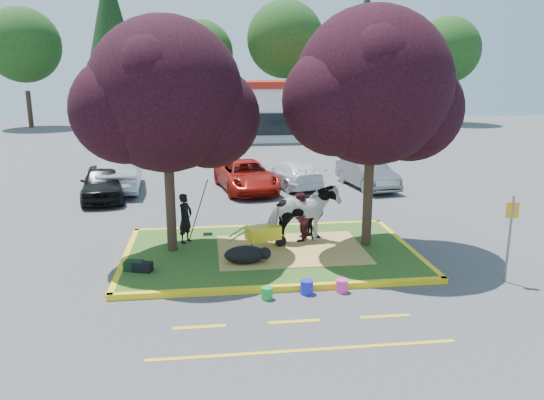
{
  "coord_description": "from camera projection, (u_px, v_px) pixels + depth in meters",
  "views": [
    {
      "loc": [
        -1.75,
        -14.38,
        5.19
      ],
      "look_at": [
        0.11,
        0.5,
        1.52
      ],
      "focal_mm": 35.0,
      "sensor_mm": 36.0,
      "label": 1
    }
  ],
  "objects": [
    {
      "name": "car_silver",
      "position": [
        121.0,
        173.0,
        23.43
      ],
      "size": [
        1.98,
        4.76,
        1.53
      ],
      "primitive_type": "imported",
      "rotation": [
        0.0,
        0.0,
        3.22
      ],
      "color": "#ACAFB4",
      "rests_on": "ground"
    },
    {
      "name": "fire_lane_stripe_b",
      "position": [
        294.0,
        322.0,
        11.25
      ],
      "size": [
        1.1,
        0.12,
        0.01
      ],
      "primitive_type": "cube",
      "color": "yellow",
      "rests_on": "ground"
    },
    {
      "name": "handler",
      "position": [
        185.0,
        218.0,
        15.84
      ],
      "size": [
        0.6,
        0.65,
        1.49
      ],
      "primitive_type": "imported",
      "rotation": [
        0.0,
        0.0,
        1.0
      ],
      "color": "black",
      "rests_on": "median_island"
    },
    {
      "name": "tree_purple_left",
      "position": [
        166.0,
        102.0,
        14.3
      ],
      "size": [
        5.06,
        4.2,
        6.51
      ],
      "color": "black",
      "rests_on": "median_island"
    },
    {
      "name": "median_island",
      "position": [
        270.0,
        253.0,
        15.29
      ],
      "size": [
        8.0,
        5.0,
        0.15
      ],
      "primitive_type": "cube",
      "color": "#274916",
      "rests_on": "ground"
    },
    {
      "name": "curb_near",
      "position": [
        283.0,
        288.0,
        12.8
      ],
      "size": [
        8.3,
        0.16,
        0.15
      ],
      "primitive_type": "cube",
      "color": "yellow",
      "rests_on": "ground"
    },
    {
      "name": "cow",
      "position": [
        303.0,
        214.0,
        15.73
      ],
      "size": [
        2.25,
        1.41,
        1.77
      ],
      "primitive_type": "imported",
      "rotation": [
        0.0,
        0.0,
        1.8
      ],
      "color": "white",
      "rests_on": "median_island"
    },
    {
      "name": "curb_far",
      "position": [
        261.0,
        227.0,
        17.77
      ],
      "size": [
        8.3,
        0.16,
        0.15
      ],
      "primitive_type": "cube",
      "color": "yellow",
      "rests_on": "ground"
    },
    {
      "name": "bucket_pink",
      "position": [
        342.0,
        286.0,
        12.74
      ],
      "size": [
        0.34,
        0.34,
        0.31
      ],
      "primitive_type": "cylinder",
      "rotation": [
        0.0,
        0.0,
        -0.17
      ],
      "color": "#FA37A1",
      "rests_on": "ground"
    },
    {
      "name": "fire_lane_stripe_c",
      "position": [
        385.0,
        316.0,
        11.5
      ],
      "size": [
        1.1,
        0.12,
        0.01
      ],
      "primitive_type": "cube",
      "color": "yellow",
      "rests_on": "ground"
    },
    {
      "name": "fire_lane_stripe_a",
      "position": [
        199.0,
        327.0,
        11.01
      ],
      "size": [
        1.1,
        0.12,
        0.01
      ],
      "primitive_type": "cube",
      "color": "yellow",
      "rests_on": "ground"
    },
    {
      "name": "curb_left",
      "position": [
        126.0,
        259.0,
        14.79
      ],
      "size": [
        0.16,
        5.3,
        0.15
      ],
      "primitive_type": "cube",
      "color": "yellow",
      "rests_on": "ground"
    },
    {
      "name": "treeline",
      "position": [
        235.0,
        43.0,
        49.86
      ],
      "size": [
        46.58,
        7.8,
        14.63
      ],
      "color": "black",
      "rests_on": "ground"
    },
    {
      "name": "tree_purple_right",
      "position": [
        373.0,
        94.0,
        14.74
      ],
      "size": [
        5.3,
        4.4,
        6.82
      ],
      "color": "black",
      "rests_on": "median_island"
    },
    {
      "name": "curb_right",
      "position": [
        406.0,
        247.0,
        15.78
      ],
      "size": [
        0.16,
        5.3,
        0.15
      ],
      "primitive_type": "cube",
      "color": "yellow",
      "rests_on": "ground"
    },
    {
      "name": "visitor_a",
      "position": [
        300.0,
        217.0,
        15.96
      ],
      "size": [
        0.8,
        0.89,
        1.5
      ],
      "primitive_type": "imported",
      "rotation": [
        0.0,
        0.0,
        -1.96
      ],
      "color": "#44131B",
      "rests_on": "median_island"
    },
    {
      "name": "car_grey",
      "position": [
        367.0,
        173.0,
        24.0
      ],
      "size": [
        2.05,
        4.27,
        1.35
      ],
      "primitive_type": "imported",
      "rotation": [
        0.0,
        0.0,
        0.15
      ],
      "color": "slate",
      "rests_on": "ground"
    },
    {
      "name": "straw_bedding",
      "position": [
        291.0,
        249.0,
        15.34
      ],
      "size": [
        4.2,
        3.0,
        0.01
      ],
      "primitive_type": "cube",
      "color": "tan",
      "rests_on": "median_island"
    },
    {
      "name": "wheelbarrow",
      "position": [
        264.0,
        233.0,
        15.41
      ],
      "size": [
        1.7,
        0.82,
        0.64
      ],
      "rotation": [
        0.0,
        0.0,
        0.3
      ],
      "color": "black",
      "rests_on": "median_island"
    },
    {
      "name": "bucket_blue",
      "position": [
        307.0,
        287.0,
        12.63
      ],
      "size": [
        0.38,
        0.38,
        0.34
      ],
      "primitive_type": "cylinder",
      "rotation": [
        0.0,
        0.0,
        0.26
      ],
      "color": "#1A22D5",
      "rests_on": "ground"
    },
    {
      "name": "sign_post",
      "position": [
        510.0,
        230.0,
        13.06
      ],
      "size": [
        0.31,
        0.08,
        2.23
      ],
      "rotation": [
        0.0,
        0.0,
        -0.15
      ],
      "color": "slate",
      "rests_on": "ground"
    },
    {
      "name": "gear_bag_dark",
      "position": [
        142.0,
        267.0,
        13.63
      ],
      "size": [
        0.55,
        0.4,
        0.25
      ],
      "primitive_type": "cube",
      "rotation": [
        0.0,
        0.0,
        -0.29
      ],
      "color": "black",
      "rests_on": "median_island"
    },
    {
      "name": "car_red",
      "position": [
        246.0,
        176.0,
        23.43
      ],
      "size": [
        2.93,
        5.05,
        1.32
      ],
      "primitive_type": "imported",
      "rotation": [
        0.0,
        0.0,
        0.16
      ],
      "color": "#9C150D",
      "rests_on": "ground"
    },
    {
      "name": "car_black",
      "position": [
        103.0,
        182.0,
        21.83
      ],
      "size": [
        2.22,
        4.32,
        1.41
      ],
      "primitive_type": "imported",
      "rotation": [
        0.0,
        0.0,
        0.14
      ],
      "color": "black",
      "rests_on": "ground"
    },
    {
      "name": "ground",
      "position": [
        270.0,
        255.0,
        15.3
      ],
      "size": [
        90.0,
        90.0,
        0.0
      ],
      "primitive_type": "plane",
      "color": "#424244",
      "rests_on": "ground"
    },
    {
      "name": "retail_building",
      "position": [
        253.0,
        109.0,
        41.98
      ],
      "size": [
        20.4,
        8.4,
        4.4
      ],
      "color": "silver",
      "rests_on": "ground"
    },
    {
      "name": "car_white",
      "position": [
        292.0,
        174.0,
        24.19
      ],
      "size": [
        2.7,
        4.42,
        1.2
      ],
      "primitive_type": "imported",
      "rotation": [
        0.0,
        0.0,
        3.41
      ],
      "color": "white",
      "rests_on": "ground"
    },
    {
      "name": "calf",
      "position": [
        245.0,
        255.0,
        14.19
      ],
      "size": [
        1.14,
        0.68,
        0.48
      ],
      "primitive_type": "ellipsoid",
      "rotation": [
        0.0,
        0.0,
        -0.05
      ],
      "color": "black",
      "rests_on": "median_island"
    },
    {
      "name": "visitor_b",
      "position": [
        309.0,
        215.0,
        16.52
      ],
      "size": [
        0.53,
        0.83,
        1.32
      ],
      "primitive_type": "imported",
      "rotation": [
        0.0,
        0.0,
        -1.28
      ],
      "color": "black",
      "rests_on": "median_island"
    },
    {
      "name": "fire_lane_long",
      "position": [
        304.0,
        350.0,
        10.1
      ],
      "size": [
        6.0,
        0.1,
        0.01
      ],
      "primitive_type": "cube",
      "color": "yellow",
      "rests_on": "ground"
    },
    {
      "name": "gear_bag_green",
      "position": [
        134.0,
        266.0,
        13.72
      ],
      "size": [
        0.53,
        0.4,
        0.25
      ],
      "primitive_type": "cube",
      "rotation": [
        0.0,
        0.0,
        -0.24
      ],
      "color": "black",
      "rests_on": "median_island"
    },
    {
      "name": "bucket_green",
      "position": [
        267.0,
        293.0,
        12.34
      ],
      "size": [
        0.34,
        0.34,
        0.29
      ],
      "primitive_type": "cylinder",
      "rotation": [
        0.0,
        0.0,
        -0.3
      ],
      "color": "green",
      "rests_on": "ground"
    }
  ]
}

